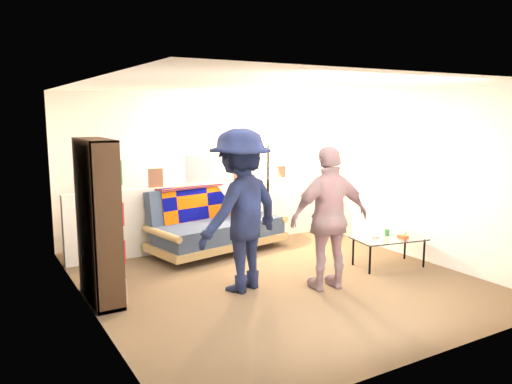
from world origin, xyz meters
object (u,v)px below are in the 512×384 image
(coffee_table, at_px, (389,240))
(person_right, at_px, (330,218))
(futon_sofa, at_px, (216,224))
(person_left, at_px, (241,210))
(bookshelf, at_px, (98,227))
(floor_lamp, at_px, (267,170))

(coffee_table, xyz_separation_m, person_right, (-1.26, -0.27, 0.49))
(futon_sofa, bearing_deg, person_left, -106.19)
(futon_sofa, distance_m, person_right, 2.26)
(futon_sofa, xyz_separation_m, coffee_table, (1.70, -1.90, -0.04))
(person_right, bearing_deg, bookshelf, -13.41)
(bookshelf, bearing_deg, floor_lamp, 24.46)
(bookshelf, xyz_separation_m, floor_lamp, (3.03, 1.38, 0.32))
(floor_lamp, relative_size, person_left, 0.86)
(futon_sofa, xyz_separation_m, person_right, (0.44, -2.17, 0.45))
(bookshelf, distance_m, coffee_table, 3.81)
(person_left, relative_size, person_right, 1.12)
(futon_sofa, height_order, floor_lamp, floor_lamp)
(bookshelf, bearing_deg, coffee_table, -11.01)
(floor_lamp, distance_m, person_left, 2.40)
(futon_sofa, bearing_deg, coffee_table, -48.30)
(futon_sofa, height_order, bookshelf, bookshelf)
(bookshelf, height_order, coffee_table, bookshelf)
(futon_sofa, relative_size, person_right, 1.28)
(bookshelf, bearing_deg, person_right, -22.01)
(bookshelf, distance_m, person_right, 2.64)
(bookshelf, xyz_separation_m, person_left, (1.53, -0.48, 0.11))
(futon_sofa, relative_size, coffee_table, 2.14)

